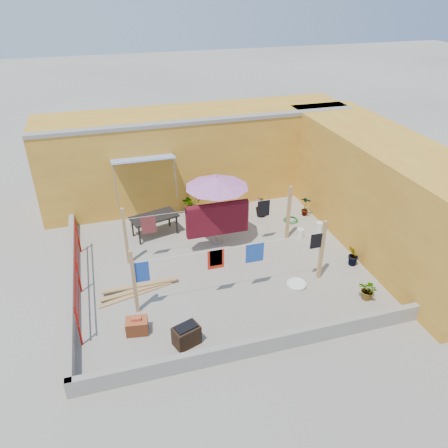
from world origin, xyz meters
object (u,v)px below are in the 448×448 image
Objects in this scene: water_jug_a at (320,227)px; plant_back_a at (192,204)px; patio_umbrella at (217,183)px; green_hose at (291,220)px; white_basin at (296,284)px; outdoor_table at (154,218)px; brick_stack at (137,326)px; brazier at (186,335)px; water_jug_b at (300,233)px.

plant_back_a reaches higher than water_jug_a.
water_jug_a is at bearing -4.85° from patio_umbrella.
green_hose is at bearing 124.71° from water_jug_a.
white_basin is at bearing -69.17° from plant_back_a.
white_basin is (3.27, -3.74, -0.57)m from outdoor_table.
brick_stack is at bearing -130.96° from patio_umbrella.
outdoor_table reaches higher than brazier.
water_jug_b is 3.91m from plant_back_a.
brick_stack is at bearing -154.25° from water_jug_a.
patio_umbrella is 4.77m from brick_stack.
brick_stack is 0.72× the size of plant_back_a.
plant_back_a is at bearing 140.10° from water_jug_b.
plant_back_a is at bearing 76.21° from brazier.
plant_back_a reaches higher than green_hose.
patio_umbrella is at bearing 175.15° from water_jug_a.
plant_back_a is at bearing 35.82° from outdoor_table.
green_hose is (5.67, 3.93, -0.16)m from brick_stack.
water_jug_b is (5.51, 2.85, -0.04)m from brick_stack.
white_basin is at bearing -128.25° from water_jug_a.
outdoor_table is at bearing 175.29° from green_hose.
brazier is at bearing -114.70° from patio_umbrella.
brazier is 1.98× the size of water_jug_b.
water_jug_a is at bearing 13.50° from water_jug_b.
outdoor_table is 2.89× the size of brick_stack.
water_jug_a is at bearing -31.59° from plant_back_a.
brazier is 1.87× the size of water_jug_a.
outdoor_table is 5.01m from brazier.
outdoor_table is 1.80m from plant_back_a.
brick_stack reaches higher than green_hose.
water_jug_b reaches higher than white_basin.
plant_back_a is at bearing 148.41° from water_jug_a.
brazier is at bearing -144.66° from water_jug_a.
brazier reaches higher than green_hose.
outdoor_table is 4.46m from brick_stack.
green_hose is at bearing -4.71° from outdoor_table.
patio_umbrella is at bearing -28.52° from outdoor_table.
water_jug_b is 0.67× the size of green_hose.
green_hose is (4.60, -0.38, -0.59)m from outdoor_table.
water_jug_a reaches higher than white_basin.
water_jug_a is at bearing 51.75° from white_basin.
patio_umbrella is 3.70m from white_basin.
plant_back_a reaches higher than water_jug_b.
green_hose is (4.63, 4.62, -0.22)m from brazier.
water_jug_b is at bearing 27.31° from brick_stack.
white_basin is 1.06× the size of green_hose.
patio_umbrella is 6.65× the size of water_jug_b.
outdoor_table is 4.68× the size of water_jug_b.
outdoor_table is 2.36× the size of brazier.
patio_umbrella is at bearing -167.74° from green_hose.
water_jug_a is at bearing 35.34° from brazier.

